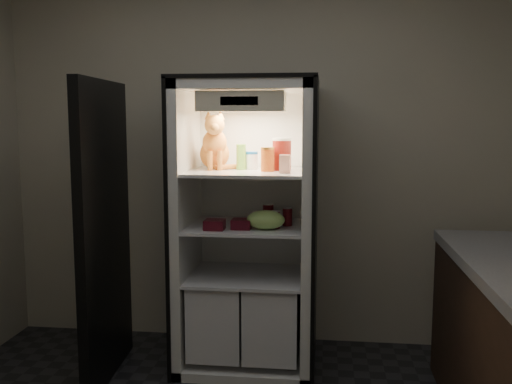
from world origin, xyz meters
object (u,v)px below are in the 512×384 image
tabby_cat (215,147)px  soda_can_a (268,214)px  soda_can_c (275,220)px  berry_box_left (215,225)px  soda_can_b (287,217)px  grape_bag (266,220)px  berry_box_right (242,224)px  pepper_jar (282,154)px  cream_carton (285,164)px  refrigerator (248,245)px  parmesan_shaker (241,157)px  condiment_jar (256,218)px  mayo_tub (252,160)px  salsa_jar (268,159)px

tabby_cat → soda_can_a: size_ratio=2.95×
soda_can_c → berry_box_left: soda_can_c is taller
tabby_cat → soda_can_c: bearing=-35.6°
soda_can_b → grape_bag: grape_bag is taller
soda_can_b → berry_box_right: soda_can_b is taller
pepper_jar → cream_carton: 0.20m
refrigerator → parmesan_shaker: 0.58m
soda_can_a → condiment_jar: bearing=-162.0°
cream_carton → soda_can_c: bearing=148.2°
refrigerator → tabby_cat: refrigerator is taller
mayo_tub → pepper_jar: (0.20, -0.05, 0.05)m
soda_can_c → salsa_jar: bearing=131.5°
pepper_jar → grape_bag: (-0.08, -0.19, -0.39)m
mayo_tub → soda_can_c: mayo_tub is taller
parmesan_shaker → mayo_tub: size_ratio=1.43×
condiment_jar → soda_can_a: bearing=18.0°
refrigerator → soda_can_c: size_ratio=17.24×
mayo_tub → cream_carton: bearing=-44.9°
mayo_tub → cream_carton: size_ratio=1.05×
parmesan_shaker → grape_bag: parmesan_shaker is taller
berry_box_right → grape_bag: bearing=1.5°
soda_can_a → refrigerator: bearing=174.8°
salsa_jar → refrigerator: bearing=146.5°
tabby_cat → soda_can_b: size_ratio=3.34×
parmesan_shaker → salsa_jar: size_ratio=1.08×
tabby_cat → berry_box_right: (0.21, -0.23, -0.46)m
mayo_tub → soda_can_a: (0.12, -0.05, -0.34)m
pepper_jar → mayo_tub: bearing=166.9°
mayo_tub → pepper_jar: bearing=-13.1°
cream_carton → berry_box_left: size_ratio=0.91×
pepper_jar → cream_carton: (0.03, -0.19, -0.05)m
soda_can_b → berry_box_left: size_ratio=0.95×
grape_bag → berry_box_right: (-0.15, -0.00, -0.03)m
cream_carton → grape_bag: (-0.12, -0.00, -0.35)m
parmesan_shaker → condiment_jar: size_ratio=1.92×
cream_carton → refrigerator: bearing=143.0°
soda_can_a → pepper_jar: bearing=5.2°
berry_box_right → refrigerator: bearing=86.5°
salsa_jar → soda_can_a: size_ratio=1.16×
tabby_cat → pepper_jar: size_ratio=1.87×
tabby_cat → soda_can_a: bearing=-18.5°
berry_box_left → pepper_jar: bearing=31.1°
salsa_jar → pepper_jar: size_ratio=0.74×
refrigerator → tabby_cat: bearing=171.8°
tabby_cat → soda_can_b: bearing=-21.9°
cream_carton → berry_box_right: bearing=-178.7°
condiment_jar → cream_carton: bearing=-37.9°
grape_bag → salsa_jar: bearing=90.1°
refrigerator → parmesan_shaker: (-0.04, 0.01, 0.58)m
soda_can_a → grape_bag: bearing=-89.1°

